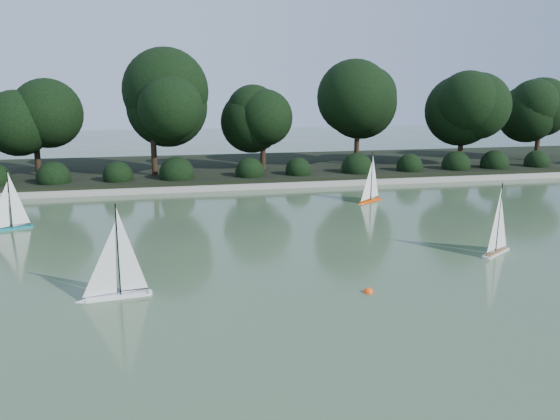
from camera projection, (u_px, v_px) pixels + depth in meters
name	position (u px, v px, depth m)	size (l,w,h in m)	color
ground	(332.00, 276.00, 9.63)	(80.00, 80.00, 0.00)	#2E4429
pond_coping	(248.00, 186.00, 18.19)	(40.00, 0.35, 0.18)	gray
far_bank	(231.00, 169.00, 21.99)	(40.00, 8.00, 0.30)	black
tree_line	(269.00, 107.00, 20.23)	(26.31, 3.93, 4.39)	black
shrub_hedge	(243.00, 172.00, 18.97)	(29.10, 1.10, 1.10)	black
sailboat_white_a	(111.00, 283.00, 8.52)	(1.19, 0.32, 1.62)	white
sailboat_white_b	(499.00, 242.00, 10.95)	(1.02, 0.73, 1.54)	silver
sailboat_orange	(369.00, 194.00, 16.05)	(1.00, 0.78, 1.55)	#EE4402
sailboat_teal	(6.00, 220.00, 12.75)	(1.07, 0.60, 1.52)	#157A83
race_buoy	(368.00, 292.00, 8.83)	(0.16, 0.16, 0.16)	#FF4D0D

